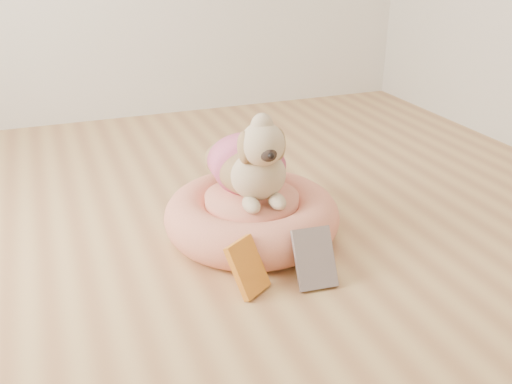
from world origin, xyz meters
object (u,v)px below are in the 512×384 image
object	(u,v)px
book_yellow	(248,267)
dog	(250,148)
pet_bed	(252,216)
book_white	(315,258)

from	to	relation	value
book_yellow	dog	bearing A→B (deg)	35.22
pet_bed	book_white	size ratio (longest dim) A/B	3.29
pet_bed	dog	world-z (taller)	dog
book_white	book_yellow	bearing A→B (deg)	176.18
pet_bed	dog	size ratio (longest dim) A/B	1.39
pet_bed	book_white	bearing A→B (deg)	-78.18
pet_bed	dog	bearing A→B (deg)	79.83
book_yellow	book_white	xyz separation A→B (m)	(0.25, -0.04, 0.00)
pet_bed	book_yellow	bearing A→B (deg)	-112.55
dog	book_yellow	distance (m)	0.53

